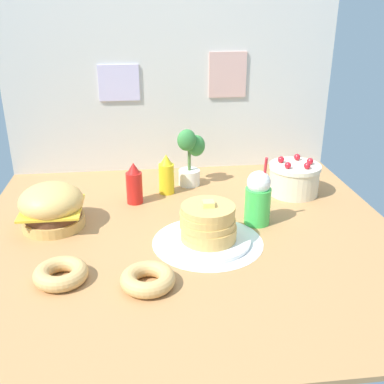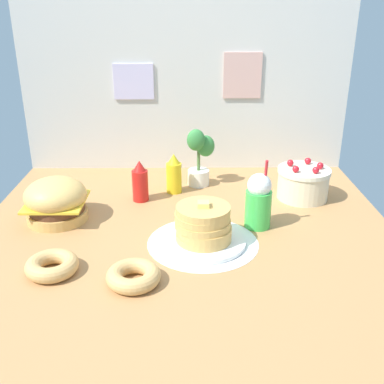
{
  "view_description": "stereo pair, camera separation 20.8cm",
  "coord_description": "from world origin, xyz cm",
  "px_view_note": "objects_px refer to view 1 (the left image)",
  "views": [
    {
      "loc": [
        -19.72,
        -178.79,
        97.18
      ],
      "look_at": [
        2.98,
        11.34,
        15.72
      ],
      "focal_mm": 42.48,
      "sensor_mm": 36.0,
      "label": 1
    },
    {
      "loc": [
        1.02,
        -180.13,
        97.18
      ],
      "look_at": [
        2.98,
        11.34,
        15.72
      ],
      "focal_mm": 42.48,
      "sensor_mm": 36.0,
      "label": 2
    }
  ],
  "objects_px": {
    "ketchup_bottle": "(134,184)",
    "potted_plant": "(190,155)",
    "cream_soda_cup": "(258,198)",
    "pancake_stack": "(208,226)",
    "mustard_bottle": "(166,175)",
    "donut_pink_glaze": "(61,273)",
    "layer_cake": "(294,179)",
    "donut_chocolate": "(148,279)",
    "burger": "(52,207)"
  },
  "relations": [
    {
      "from": "ketchup_bottle",
      "to": "potted_plant",
      "type": "relative_size",
      "value": 0.66
    },
    {
      "from": "cream_soda_cup",
      "to": "potted_plant",
      "type": "bearing_deg",
      "value": 116.63
    },
    {
      "from": "cream_soda_cup",
      "to": "pancake_stack",
      "type": "bearing_deg",
      "value": -148.42
    },
    {
      "from": "mustard_bottle",
      "to": "donut_pink_glaze",
      "type": "relative_size",
      "value": 1.08
    },
    {
      "from": "layer_cake",
      "to": "donut_pink_glaze",
      "type": "xyz_separation_m",
      "value": [
        -1.13,
        -0.7,
        -0.05
      ]
    },
    {
      "from": "donut_chocolate",
      "to": "burger",
      "type": "bearing_deg",
      "value": 128.17
    },
    {
      "from": "mustard_bottle",
      "to": "donut_pink_glaze",
      "type": "xyz_separation_m",
      "value": [
        -0.45,
        -0.79,
        -0.07
      ]
    },
    {
      "from": "burger",
      "to": "donut_pink_glaze",
      "type": "relative_size",
      "value": 1.43
    },
    {
      "from": "ketchup_bottle",
      "to": "mustard_bottle",
      "type": "height_order",
      "value": "same"
    },
    {
      "from": "donut_pink_glaze",
      "to": "layer_cake",
      "type": "bearing_deg",
      "value": 32.0
    },
    {
      "from": "burger",
      "to": "donut_chocolate",
      "type": "bearing_deg",
      "value": -51.83
    },
    {
      "from": "donut_pink_glaze",
      "to": "donut_chocolate",
      "type": "height_order",
      "value": "same"
    },
    {
      "from": "cream_soda_cup",
      "to": "donut_chocolate",
      "type": "distance_m",
      "value": 0.7
    },
    {
      "from": "pancake_stack",
      "to": "cream_soda_cup",
      "type": "bearing_deg",
      "value": 31.58
    },
    {
      "from": "mustard_bottle",
      "to": "donut_chocolate",
      "type": "xyz_separation_m",
      "value": [
        -0.13,
        -0.87,
        -0.07
      ]
    },
    {
      "from": "pancake_stack",
      "to": "mustard_bottle",
      "type": "xyz_separation_m",
      "value": [
        -0.14,
        0.57,
        0.02
      ]
    },
    {
      "from": "burger",
      "to": "mustard_bottle",
      "type": "xyz_separation_m",
      "value": [
        0.55,
        0.33,
        0.0
      ]
    },
    {
      "from": "pancake_stack",
      "to": "donut_chocolate",
      "type": "distance_m",
      "value": 0.4
    },
    {
      "from": "mustard_bottle",
      "to": "potted_plant",
      "type": "bearing_deg",
      "value": 37.13
    },
    {
      "from": "mustard_bottle",
      "to": "donut_chocolate",
      "type": "relative_size",
      "value": 1.08
    },
    {
      "from": "ketchup_bottle",
      "to": "cream_soda_cup",
      "type": "xyz_separation_m",
      "value": [
        0.57,
        -0.3,
        0.03
      ]
    },
    {
      "from": "pancake_stack",
      "to": "ketchup_bottle",
      "type": "xyz_separation_m",
      "value": [
        -0.31,
        0.46,
        0.02
      ]
    },
    {
      "from": "donut_chocolate",
      "to": "cream_soda_cup",
      "type": "bearing_deg",
      "value": 40.98
    },
    {
      "from": "layer_cake",
      "to": "pancake_stack",
      "type": "bearing_deg",
      "value": -138.27
    },
    {
      "from": "burger",
      "to": "potted_plant",
      "type": "distance_m",
      "value": 0.82
    },
    {
      "from": "donut_pink_glaze",
      "to": "burger",
      "type": "bearing_deg",
      "value": 102.08
    },
    {
      "from": "pancake_stack",
      "to": "mustard_bottle",
      "type": "distance_m",
      "value": 0.59
    },
    {
      "from": "burger",
      "to": "cream_soda_cup",
      "type": "distance_m",
      "value": 0.95
    },
    {
      "from": "layer_cake",
      "to": "mustard_bottle",
      "type": "distance_m",
      "value": 0.69
    },
    {
      "from": "layer_cake",
      "to": "donut_chocolate",
      "type": "distance_m",
      "value": 1.12
    },
    {
      "from": "mustard_bottle",
      "to": "donut_pink_glaze",
      "type": "bearing_deg",
      "value": -119.5
    },
    {
      "from": "layer_cake",
      "to": "mustard_bottle",
      "type": "bearing_deg",
      "value": 172.68
    },
    {
      "from": "pancake_stack",
      "to": "layer_cake",
      "type": "xyz_separation_m",
      "value": [
        0.54,
        0.48,
        0.01
      ]
    },
    {
      "from": "burger",
      "to": "layer_cake",
      "type": "height_order",
      "value": "burger"
    },
    {
      "from": "pancake_stack",
      "to": "donut_chocolate",
      "type": "height_order",
      "value": "pancake_stack"
    },
    {
      "from": "layer_cake",
      "to": "donut_pink_glaze",
      "type": "relative_size",
      "value": 1.34
    },
    {
      "from": "donut_pink_glaze",
      "to": "donut_chocolate",
      "type": "distance_m",
      "value": 0.33
    },
    {
      "from": "pancake_stack",
      "to": "donut_pink_glaze",
      "type": "height_order",
      "value": "pancake_stack"
    },
    {
      "from": "burger",
      "to": "pancake_stack",
      "type": "relative_size",
      "value": 0.78
    },
    {
      "from": "pancake_stack",
      "to": "ketchup_bottle",
      "type": "height_order",
      "value": "ketchup_bottle"
    },
    {
      "from": "potted_plant",
      "to": "cream_soda_cup",
      "type": "bearing_deg",
      "value": -63.37
    },
    {
      "from": "burger",
      "to": "donut_chocolate",
      "type": "height_order",
      "value": "burger"
    },
    {
      "from": "mustard_bottle",
      "to": "cream_soda_cup",
      "type": "height_order",
      "value": "cream_soda_cup"
    },
    {
      "from": "burger",
      "to": "cream_soda_cup",
      "type": "bearing_deg",
      "value": -4.75
    },
    {
      "from": "mustard_bottle",
      "to": "pancake_stack",
      "type": "bearing_deg",
      "value": -76.25
    },
    {
      "from": "mustard_bottle",
      "to": "potted_plant",
      "type": "distance_m",
      "value": 0.19
    },
    {
      "from": "ketchup_bottle",
      "to": "potted_plant",
      "type": "height_order",
      "value": "potted_plant"
    },
    {
      "from": "donut_pink_glaze",
      "to": "pancake_stack",
      "type": "bearing_deg",
      "value": 20.78
    },
    {
      "from": "cream_soda_cup",
      "to": "potted_plant",
      "type": "distance_m",
      "value": 0.58
    },
    {
      "from": "mustard_bottle",
      "to": "donut_pink_glaze",
      "type": "distance_m",
      "value": 0.91
    }
  ]
}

